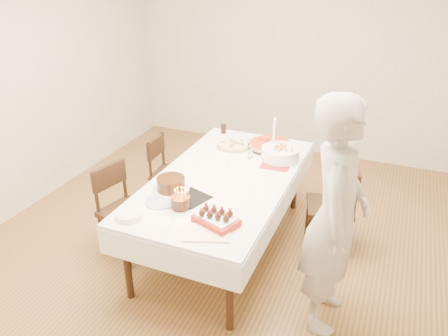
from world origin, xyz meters
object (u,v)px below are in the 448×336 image
at_px(dining_table, 224,212).
at_px(pizza_white, 234,145).
at_px(person, 335,218).
at_px(layer_cake, 171,184).
at_px(chair_right_savory, 330,207).
at_px(taper_candle, 274,137).
at_px(birthday_cake, 180,198).
at_px(pasta_bowl, 280,154).
at_px(chair_left_savory, 172,174).
at_px(chair_left_dessert, 126,212).
at_px(strawberry_box, 216,219).
at_px(pizza_pepperoni, 270,145).
at_px(cola_glass, 224,129).

relative_size(dining_table, pizza_white, 6.03).
xyz_separation_m(person, layer_cake, (-1.37, 0.13, -0.09)).
xyz_separation_m(chair_right_savory, taper_candle, (-0.64, 0.23, 0.51)).
distance_m(dining_table, person, 1.29).
distance_m(chair_right_savory, pizza_white, 1.14).
height_order(taper_candle, birthday_cake, taper_candle).
distance_m(chair_right_savory, pasta_bowl, 0.68).
bearing_deg(person, chair_left_savory, 58.38).
xyz_separation_m(chair_left_dessert, layer_cake, (0.47, 0.02, 0.38)).
height_order(person, taper_candle, person).
height_order(pasta_bowl, birthday_cake, birthday_cake).
bearing_deg(chair_left_savory, layer_cake, 115.29).
bearing_deg(strawberry_box, taper_candle, 88.49).
bearing_deg(birthday_cake, chair_right_savory, 44.28).
height_order(chair_left_savory, pasta_bowl, pasta_bowl).
bearing_deg(strawberry_box, pizza_pepperoni, 92.10).
xyz_separation_m(taper_candle, birthday_cake, (-0.38, -1.22, -0.11)).
bearing_deg(birthday_cake, pasta_bowl, 67.63).
bearing_deg(pizza_pepperoni, chair_left_dessert, -128.19).
bearing_deg(birthday_cake, pizza_pepperoni, 78.44).
relative_size(chair_right_savory, pizza_pepperoni, 1.75).
distance_m(chair_right_savory, layer_cake, 1.49).
relative_size(person, layer_cake, 5.93).
relative_size(chair_right_savory, pizza_white, 2.46).
xyz_separation_m(chair_right_savory, pizza_pepperoni, (-0.73, 0.43, 0.34)).
bearing_deg(pasta_bowl, layer_cake, -125.81).
height_order(taper_candle, cola_glass, taper_candle).
distance_m(pasta_bowl, strawberry_box, 1.25).
bearing_deg(chair_right_savory, pasta_bowl, 148.52).
bearing_deg(chair_left_dessert, pizza_white, -106.82).
height_order(chair_left_savory, taper_candle, taper_candle).
distance_m(chair_left_dessert, taper_candle, 1.56).
relative_size(chair_left_savory, strawberry_box, 2.55).
distance_m(pasta_bowl, birthday_cake, 1.24).
bearing_deg(cola_glass, birthday_cake, -79.37).
relative_size(person, pizza_white, 5.06).
bearing_deg(cola_glass, strawberry_box, -69.02).
bearing_deg(taper_candle, chair_left_savory, -170.81).
bearing_deg(chair_right_savory, layer_cake, -162.76).
bearing_deg(birthday_cake, pizza_white, 92.17).
bearing_deg(cola_glass, chair_left_savory, -126.20).
xyz_separation_m(dining_table, chair_right_savory, (0.90, 0.38, 0.06)).
height_order(chair_left_dessert, birthday_cake, birthday_cake).
distance_m(pizza_pepperoni, strawberry_box, 1.52).
relative_size(pizza_pepperoni, cola_glass, 4.82).
xyz_separation_m(chair_right_savory, chair_left_dessert, (-1.69, -0.80, -0.00)).
distance_m(pizza_pepperoni, cola_glass, 0.60).
relative_size(chair_right_savory, birthday_cake, 5.73).
bearing_deg(layer_cake, person, -5.22).
bearing_deg(taper_candle, person, -55.16).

